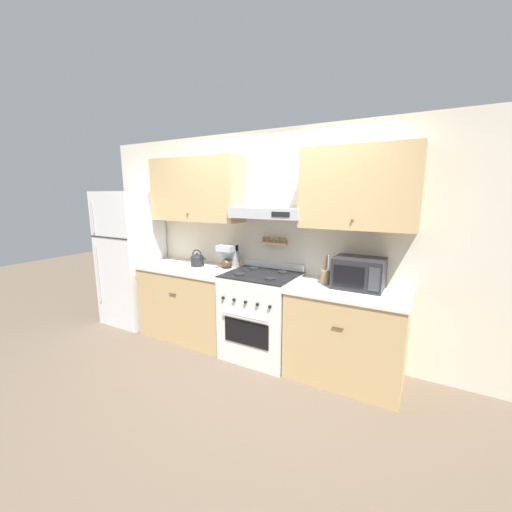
{
  "coord_description": "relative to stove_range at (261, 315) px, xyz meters",
  "views": [
    {
      "loc": [
        1.59,
        -2.63,
        1.83
      ],
      "look_at": [
        -0.04,
        0.28,
        1.17
      ],
      "focal_mm": 22.0,
      "sensor_mm": 36.0,
      "label": 1
    }
  ],
  "objects": [
    {
      "name": "microwave",
      "position": [
        1.01,
        0.13,
        0.59
      ],
      "size": [
        0.47,
        0.36,
        0.3
      ],
      "color": "#232326",
      "rests_on": "counter_right"
    },
    {
      "name": "wall_back",
      "position": [
        -0.04,
        0.3,
        1.01
      ],
      "size": [
        5.2,
        0.46,
        2.55
      ],
      "color": "beige",
      "rests_on": "ground_plane"
    },
    {
      "name": "ground_plane",
      "position": [
        -0.0,
        -0.33,
        -0.49
      ],
      "size": [
        16.0,
        16.0,
        0.0
      ],
      "primitive_type": "plane",
      "color": "brown"
    },
    {
      "name": "refrigerator",
      "position": [
        -2.11,
        -0.0,
        0.45
      ],
      "size": [
        0.74,
        0.69,
        1.87
      ],
      "color": "white",
      "rests_on": "ground_plane"
    },
    {
      "name": "coffee_maker",
      "position": [
        -0.53,
        0.13,
        0.59
      ],
      "size": [
        0.21,
        0.22,
        0.31
      ],
      "color": "#ADAFB5",
      "rests_on": "counter_left"
    },
    {
      "name": "tea_kettle",
      "position": [
        -0.99,
        0.11,
        0.52
      ],
      "size": [
        0.22,
        0.17,
        0.21
      ],
      "color": "#232326",
      "rests_on": "counter_left"
    },
    {
      "name": "counter_right",
      "position": [
        0.95,
        0.02,
        -0.02
      ],
      "size": [
        1.12,
        0.68,
        0.92
      ],
      "color": "tan",
      "rests_on": "ground_plane"
    },
    {
      "name": "counter_left",
      "position": [
        -1.03,
        0.02,
        -0.02
      ],
      "size": [
        1.28,
        0.68,
        0.92
      ],
      "color": "tan",
      "rests_on": "ground_plane"
    },
    {
      "name": "utensil_crock",
      "position": [
        0.69,
        0.11,
        0.52
      ],
      "size": [
        0.1,
        0.1,
        0.3
      ],
      "color": "#8E7051",
      "rests_on": "counter_right"
    },
    {
      "name": "stove_range",
      "position": [
        0.0,
        0.0,
        0.0
      ],
      "size": [
        0.78,
        0.7,
        1.04
      ],
      "color": "white",
      "rests_on": "ground_plane"
    }
  ]
}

